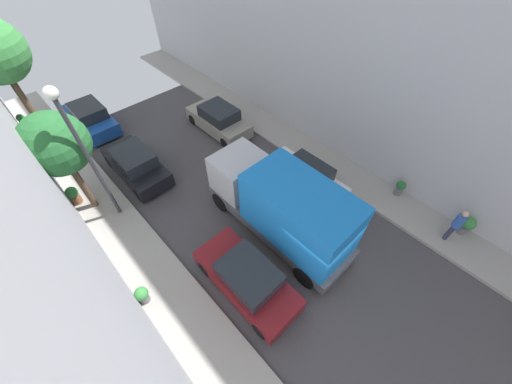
# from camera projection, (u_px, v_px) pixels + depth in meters

# --- Properties ---
(ground) EXTENTS (32.00, 32.00, 0.00)m
(ground) POSITION_uv_depth(u_px,v_px,m) (321.00, 267.00, 11.59)
(ground) COLOR #423F42
(sidewalk_left) EXTENTS (2.00, 44.00, 0.15)m
(sidewalk_left) POSITION_uv_depth(u_px,v_px,m) (224.00, 364.00, 9.27)
(sidewalk_left) COLOR gray
(sidewalk_left) RESTS_ON ground
(sidewalk_right) EXTENTS (2.00, 44.00, 0.15)m
(sidewalk_right) POSITION_uv_depth(u_px,v_px,m) (386.00, 200.00, 13.79)
(sidewalk_right) COLOR gray
(sidewalk_right) RESTS_ON ground
(parked_car_left_1) EXTENTS (1.78, 4.20, 1.57)m
(parked_car_left_1) POSITION_uv_depth(u_px,v_px,m) (247.00, 279.00, 10.49)
(parked_car_left_1) COLOR maroon
(parked_car_left_1) RESTS_ON ground
(parked_car_left_2) EXTENTS (1.78, 4.20, 1.57)m
(parked_car_left_2) POSITION_uv_depth(u_px,v_px,m) (136.00, 164.00, 14.48)
(parked_car_left_2) COLOR black
(parked_car_left_2) RESTS_ON ground
(parked_car_left_3) EXTENTS (1.78, 4.20, 1.57)m
(parked_car_left_3) POSITION_uv_depth(u_px,v_px,m) (91.00, 118.00, 17.13)
(parked_car_left_3) COLOR #194799
(parked_car_left_3) RESTS_ON ground
(parked_car_right_1) EXTENTS (1.78, 4.20, 1.57)m
(parked_car_right_1) POSITION_uv_depth(u_px,v_px,m) (304.00, 178.00, 13.84)
(parked_car_right_1) COLOR white
(parked_car_right_1) RESTS_ON ground
(parked_car_right_2) EXTENTS (1.78, 4.20, 1.57)m
(parked_car_right_2) POSITION_uv_depth(u_px,v_px,m) (219.00, 120.00, 16.99)
(parked_car_right_2) COLOR gray
(parked_car_right_2) RESTS_ON ground
(delivery_truck) EXTENTS (2.26, 6.60, 3.38)m
(delivery_truck) POSITION_uv_depth(u_px,v_px,m) (282.00, 207.00, 11.33)
(delivery_truck) COLOR #4C4C51
(delivery_truck) RESTS_ON ground
(pedestrian) EXTENTS (0.40, 0.36, 1.72)m
(pedestrian) POSITION_uv_depth(u_px,v_px,m) (456.00, 224.00, 11.64)
(pedestrian) COLOR #2D334C
(pedestrian) RESTS_ON sidewalk_right
(street_tree_2) EXTENTS (2.48, 2.48, 4.85)m
(street_tree_2) POSITION_uv_depth(u_px,v_px,m) (56.00, 145.00, 10.81)
(street_tree_2) COLOR brown
(street_tree_2) RESTS_ON sidewalk_left
(potted_plant_1) EXTENTS (0.44, 0.44, 0.81)m
(potted_plant_1) POSITION_uv_depth(u_px,v_px,m) (22.00, 120.00, 17.20)
(potted_plant_1) COLOR brown
(potted_plant_1) RESTS_ON sidewalk_left
(potted_plant_2) EXTENTS (0.48, 0.48, 0.81)m
(potted_plant_2) POSITION_uv_depth(u_px,v_px,m) (142.00, 295.00, 10.21)
(potted_plant_2) COLOR slate
(potted_plant_2) RESTS_ON sidewalk_left
(potted_plant_3) EXTENTS (0.56, 0.56, 0.93)m
(potted_plant_3) POSITION_uv_depth(u_px,v_px,m) (467.00, 225.00, 12.10)
(potted_plant_3) COLOR slate
(potted_plant_3) RESTS_ON sidewalk_right
(potted_plant_4) EXTENTS (0.54, 0.54, 0.93)m
(potted_plant_4) POSITION_uv_depth(u_px,v_px,m) (73.00, 195.00, 13.23)
(potted_plant_4) COLOR brown
(potted_plant_4) RESTS_ON sidewalk_left
(potted_plant_5) EXTENTS (0.43, 0.43, 0.82)m
(potted_plant_5) POSITION_uv_depth(u_px,v_px,m) (400.00, 187.00, 13.60)
(potted_plant_5) COLOR slate
(potted_plant_5) RESTS_ON sidewalk_right
(lamp_post) EXTENTS (0.44, 0.44, 6.15)m
(lamp_post) POSITION_uv_depth(u_px,v_px,m) (80.00, 143.00, 10.23)
(lamp_post) COLOR #333338
(lamp_post) RESTS_ON sidewalk_left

